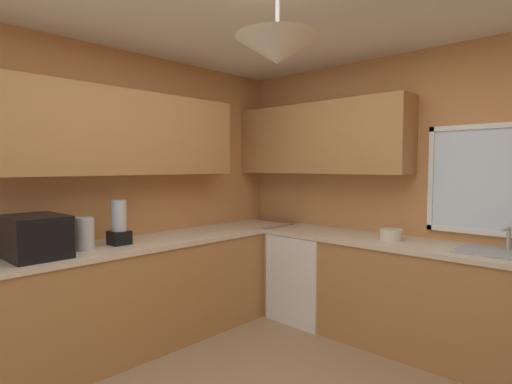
% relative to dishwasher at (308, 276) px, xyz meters
% --- Properties ---
extents(room_shell, '(4.02, 4.09, 2.60)m').
position_rel_dishwasher_xyz_m(room_shell, '(0.60, -1.15, 1.32)').
color(room_shell, '#C6844C').
rests_on(room_shell, ground_plane).
extents(counter_run_left, '(0.65, 3.70, 0.89)m').
position_rel_dishwasher_xyz_m(counter_run_left, '(-0.66, -1.65, 0.02)').
color(counter_run_left, '#AD7542').
rests_on(counter_run_left, ground_plane).
extents(counter_run_back, '(3.11, 0.65, 0.89)m').
position_rel_dishwasher_xyz_m(counter_run_back, '(1.19, 0.03, 0.02)').
color(counter_run_back, '#AD7542').
rests_on(counter_run_back, ground_plane).
extents(dishwasher, '(0.60, 0.60, 0.85)m').
position_rel_dishwasher_xyz_m(dishwasher, '(0.00, 0.00, 0.00)').
color(dishwasher, white).
rests_on(dishwasher, ground_plane).
extents(microwave, '(0.48, 0.36, 0.29)m').
position_rel_dishwasher_xyz_m(microwave, '(-0.66, -2.30, 0.61)').
color(microwave, black).
rests_on(microwave, counter_run_left).
extents(kettle, '(0.13, 0.13, 0.25)m').
position_rel_dishwasher_xyz_m(kettle, '(-0.64, -1.96, 0.59)').
color(kettle, '#B7B7BC').
rests_on(kettle, counter_run_left).
extents(sink_assembly, '(0.59, 0.40, 0.19)m').
position_rel_dishwasher_xyz_m(sink_assembly, '(1.69, 0.04, 0.48)').
color(sink_assembly, '#9EA0A5').
rests_on(sink_assembly, counter_run_back).
extents(bowl, '(0.19, 0.19, 0.09)m').
position_rel_dishwasher_xyz_m(bowl, '(0.84, 0.03, 0.51)').
color(bowl, beige).
rests_on(bowl, counter_run_back).
extents(blender_appliance, '(0.15, 0.15, 0.36)m').
position_rel_dishwasher_xyz_m(blender_appliance, '(-0.66, -1.67, 0.63)').
color(blender_appliance, black).
rests_on(blender_appliance, counter_run_left).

